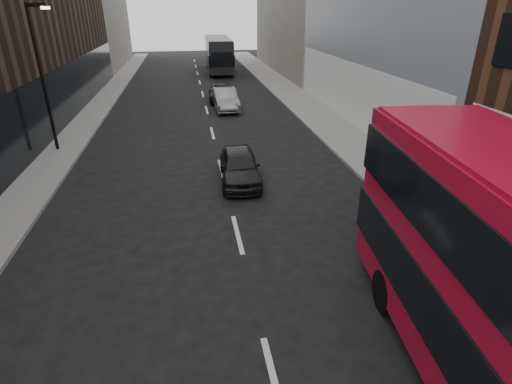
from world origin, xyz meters
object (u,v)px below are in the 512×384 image
grey_bus (219,54)px  car_b (225,99)px  street_lamp (42,70)px  car_c (220,93)px  car_a (240,166)px

grey_bus → car_b: (-1.19, -19.13, -1.24)m
grey_bus → street_lamp: bearing=-110.2°
grey_bus → car_c: (-1.30, -16.01, -1.36)m
car_b → car_c: car_b is taller
street_lamp → car_b: bearing=39.7°
street_lamp → car_b: (9.63, 8.00, -3.42)m
street_lamp → car_a: size_ratio=1.68×
grey_bus → car_b: bearing=-92.0°
street_lamp → car_c: (9.51, 11.12, -3.54)m
car_a → car_c: 16.65m
car_c → grey_bus: bearing=87.8°
car_a → car_b: bearing=90.2°
car_b → car_c: bearing=90.4°
grey_bus → car_c: bearing=-93.1°
car_c → car_a: bearing=-89.6°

